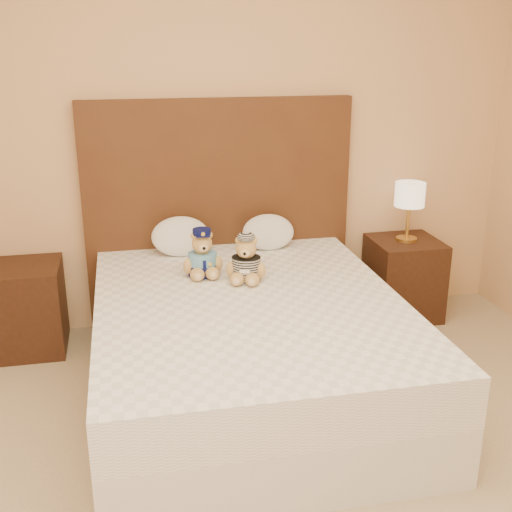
{
  "coord_description": "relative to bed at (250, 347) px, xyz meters",
  "views": [
    {
      "loc": [
        -0.61,
        -1.85,
        1.86
      ],
      "look_at": [
        0.09,
        1.45,
        0.7
      ],
      "focal_mm": 45.0,
      "sensor_mm": 36.0,
      "label": 1
    }
  ],
  "objects": [
    {
      "name": "room_walls",
      "position": [
        0.0,
        -0.74,
        1.53
      ],
      "size": [
        4.04,
        4.52,
        2.72
      ],
      "color": "tan",
      "rests_on": "ground"
    },
    {
      "name": "bed",
      "position": [
        0.0,
        0.0,
        0.0
      ],
      "size": [
        1.6,
        2.0,
        0.55
      ],
      "color": "white",
      "rests_on": "ground"
    },
    {
      "name": "headboard",
      "position": [
        0.0,
        1.01,
        0.47
      ],
      "size": [
        1.75,
        0.08,
        1.5
      ],
      "primitive_type": "cube",
      "color": "#4A2B16",
      "rests_on": "ground"
    },
    {
      "name": "nightstand_left",
      "position": [
        -1.25,
        0.8,
        -0.0
      ],
      "size": [
        0.45,
        0.45,
        0.55
      ],
      "primitive_type": "cube",
      "color": "#361B11",
      "rests_on": "ground"
    },
    {
      "name": "nightstand_right",
      "position": [
        1.25,
        0.8,
        -0.0
      ],
      "size": [
        0.45,
        0.45,
        0.55
      ],
      "primitive_type": "cube",
      "color": "#361B11",
      "rests_on": "ground"
    },
    {
      "name": "lamp",
      "position": [
        1.25,
        0.8,
        0.57
      ],
      "size": [
        0.2,
        0.2,
        0.4
      ],
      "color": "gold",
      "rests_on": "nightstand_right"
    },
    {
      "name": "teddy_police",
      "position": [
        -0.19,
        0.41,
        0.41
      ],
      "size": [
        0.25,
        0.24,
        0.28
      ],
      "primitive_type": null,
      "rotation": [
        0.0,
        0.0,
        0.03
      ],
      "color": "tan",
      "rests_on": "bed"
    },
    {
      "name": "teddy_prisoner",
      "position": [
        0.04,
        0.28,
        0.41
      ],
      "size": [
        0.29,
        0.29,
        0.27
      ],
      "primitive_type": null,
      "rotation": [
        0.0,
        0.0,
        -0.31
      ],
      "color": "tan",
      "rests_on": "bed"
    },
    {
      "name": "pillow_left",
      "position": [
        -0.28,
        0.83,
        0.4
      ],
      "size": [
        0.37,
        0.24,
        0.26
      ],
      "primitive_type": "ellipsoid",
      "color": "white",
      "rests_on": "bed"
    },
    {
      "name": "pillow_right",
      "position": [
        0.29,
        0.83,
        0.4
      ],
      "size": [
        0.34,
        0.22,
        0.24
      ],
      "primitive_type": "ellipsoid",
      "color": "white",
      "rests_on": "bed"
    }
  ]
}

